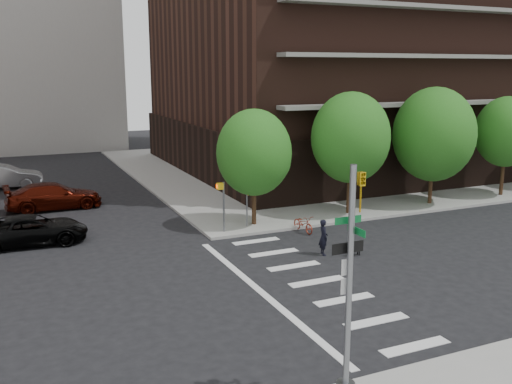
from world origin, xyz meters
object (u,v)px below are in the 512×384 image
(parked_car_black, at_px, (32,230))
(parked_car_maroon, at_px, (54,196))
(traffic_signal, at_px, (350,301))
(dog_walker, at_px, (323,237))
(parked_car_silver, at_px, (4,177))
(scooter, at_px, (303,224))

(parked_car_black, bearing_deg, parked_car_maroon, -9.91)
(parked_car_black, relative_size, parked_car_maroon, 0.93)
(traffic_signal, relative_size, dog_walker, 3.60)
(parked_car_maroon, distance_m, dog_walker, 17.64)
(parked_car_black, height_order, parked_car_silver, parked_car_silver)
(traffic_signal, distance_m, parked_car_maroon, 25.13)
(parked_car_silver, relative_size, dog_walker, 3.12)
(traffic_signal, height_order, parked_car_maroon, traffic_signal)
(traffic_signal, relative_size, parked_car_silver, 1.15)
(parked_car_silver, height_order, dog_walker, parked_car_silver)
(dog_walker, bearing_deg, parked_car_maroon, 48.03)
(traffic_signal, xyz_separation_m, parked_car_maroon, (-5.03, 24.55, -1.89))
(parked_car_maroon, relative_size, dog_walker, 3.36)
(parked_car_maroon, bearing_deg, dog_walker, -145.81)
(parked_car_maroon, distance_m, scooter, 15.56)
(parked_car_black, distance_m, parked_car_maroon, 7.24)
(dog_walker, bearing_deg, scooter, -3.10)
(parked_car_black, height_order, parked_car_maroon, parked_car_maroon)
(traffic_signal, height_order, scooter, traffic_signal)
(scooter, distance_m, dog_walker, 3.79)
(traffic_signal, height_order, parked_car_silver, traffic_signal)
(traffic_signal, distance_m, scooter, 15.55)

